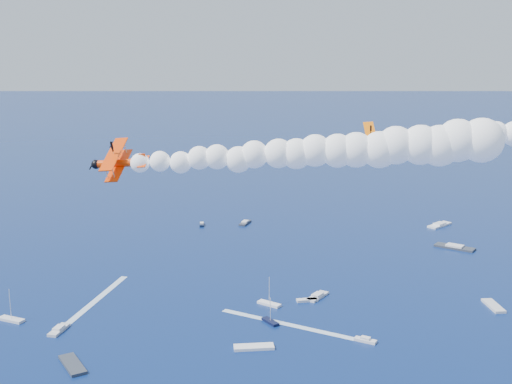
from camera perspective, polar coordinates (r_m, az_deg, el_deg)
The scene contains 5 objects.
biplane_lead at distance 108.14m, azimuth 9.80°, elevation 4.15°, with size 6.92×7.76×4.68m, color orange, non-canonical shape.
biplane_trail at distance 94.28m, azimuth -11.24°, elevation 2.37°, with size 7.83×8.79×5.29m, color #FF3F05, non-canonical shape.
smoke_trail_trail at distance 89.59m, azimuth 4.21°, elevation 3.27°, with size 46.55×22.53×9.42m, color white, non-canonical shape.
spectator_boats at distance 195.66m, azimuth 15.91°, elevation -9.41°, with size 234.95×174.35×0.70m.
boat_wakes at distance 177.39m, azimuth 11.90°, elevation -11.64°, with size 212.80×75.54×0.04m.
Camera 1 is at (42.00, -59.75, 71.71)m, focal length 48.00 mm.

